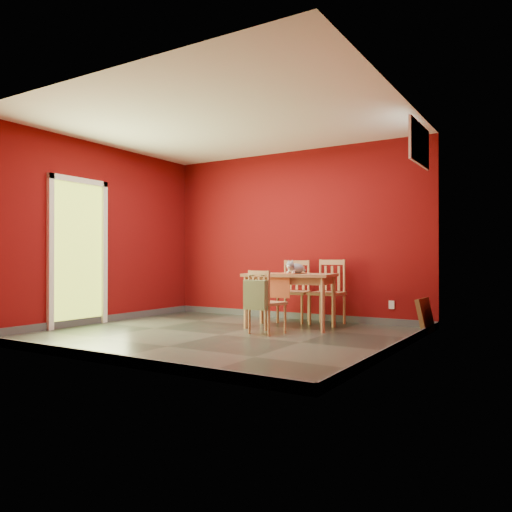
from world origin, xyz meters
The scene contains 13 objects.
ground centered at (0.00, 0.00, 0.00)m, with size 4.50×4.50×0.00m, color #2D342D.
room_shell centered at (0.00, 0.00, 0.05)m, with size 4.50×4.50×4.50m.
doorway centered at (-2.23, -0.40, 1.12)m, with size 0.06×1.01×2.13m.
window centered at (2.23, 1.00, 2.35)m, with size 0.05×0.90×0.50m.
outlet_plate centered at (1.60, 1.99, 0.30)m, with size 0.08×0.01×0.12m, color silver.
dining_table centered at (0.47, 1.01, 0.66)m, with size 1.31×0.89×0.76m.
table_runner centered at (0.47, 0.90, 0.71)m, with size 0.41×0.69×0.33m.
chair_far_left centered at (0.21, 1.64, 0.48)m, with size 0.51×0.51×0.94m.
chair_far_right centered at (0.76, 1.65, 0.49)m, with size 0.45×0.45×0.95m.
chair_near centered at (0.45, 0.35, 0.42)m, with size 0.44×0.44×0.82m.
tote_bag centered at (0.43, 0.15, 0.51)m, with size 0.31×0.19×0.44m.
cat centered at (0.58, 0.97, 0.86)m, with size 0.21×0.40×0.20m, color slate, non-canonical shape.
picture_frame centered at (2.19, 1.48, 0.23)m, with size 0.17×0.46×0.45m.
Camera 1 is at (3.70, -5.16, 0.96)m, focal length 35.00 mm.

